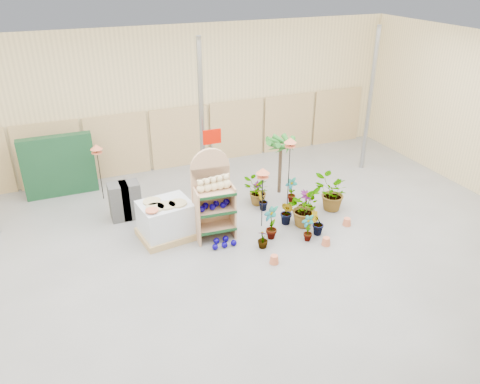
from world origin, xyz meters
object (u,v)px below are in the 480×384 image
object	(u,v)px
display_shelf	(212,198)
pallet_stack	(166,220)
bird_table_front	(263,173)
potted_plant_2	(304,208)

from	to	relation	value
display_shelf	pallet_stack	world-z (taller)	display_shelf
display_shelf	bird_table_front	size ratio (longest dim) A/B	1.39
display_shelf	potted_plant_2	world-z (taller)	display_shelf
bird_table_front	display_shelf	bearing A→B (deg)	176.15
bird_table_front	potted_plant_2	distance (m)	1.49
display_shelf	potted_plant_2	distance (m)	2.43
pallet_stack	potted_plant_2	distance (m)	3.51
pallet_stack	bird_table_front	distance (m)	2.65
display_shelf	potted_plant_2	bearing A→B (deg)	-5.83
display_shelf	pallet_stack	bearing A→B (deg)	166.58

